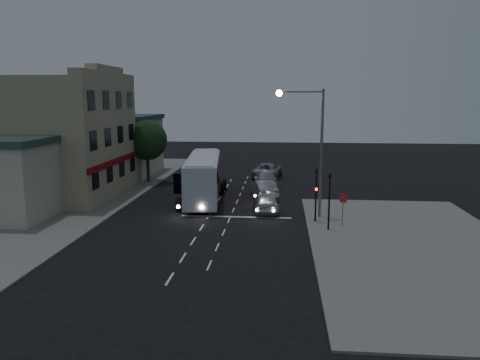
# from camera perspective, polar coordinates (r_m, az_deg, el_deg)

# --- Properties ---
(ground) EXTENTS (120.00, 120.00, 0.00)m
(ground) POSITION_cam_1_polar(r_m,az_deg,el_deg) (32.28, -4.40, -5.31)
(ground) COLOR black
(sidewalk_near) EXTENTS (12.00, 24.00, 0.12)m
(sidewalk_near) POSITION_cam_1_polar(r_m,az_deg,el_deg) (29.07, 20.58, -7.55)
(sidewalk_near) COLOR slate
(sidewalk_near) RESTS_ON ground
(sidewalk_far) EXTENTS (12.00, 50.00, 0.12)m
(sidewalk_far) POSITION_cam_1_polar(r_m,az_deg,el_deg) (43.60, -19.73, -1.77)
(sidewalk_far) COLOR slate
(sidewalk_far) RESTS_ON ground
(road_markings) EXTENTS (8.00, 30.55, 0.01)m
(road_markings) POSITION_cam_1_polar(r_m,az_deg,el_deg) (35.27, -1.45, -3.95)
(road_markings) COLOR silver
(road_markings) RESTS_ON ground
(tour_bus) EXTENTS (3.87, 12.31, 3.71)m
(tour_bus) POSITION_cam_1_polar(r_m,az_deg,el_deg) (39.46, -4.47, 0.48)
(tour_bus) COLOR silver
(tour_bus) RESTS_ON ground
(car_suv) EXTENTS (2.12, 4.56, 1.51)m
(car_suv) POSITION_cam_1_polar(r_m,az_deg,el_deg) (35.38, 3.21, -2.67)
(car_suv) COLOR silver
(car_suv) RESTS_ON ground
(car_sedan_a) EXTENTS (2.74, 4.85, 1.51)m
(car_sedan_a) POSITION_cam_1_polar(r_m,az_deg,el_deg) (40.36, 2.89, -1.09)
(car_sedan_a) COLOR #AEAFB4
(car_sedan_a) RESTS_ON ground
(car_sedan_b) EXTENTS (2.60, 5.23, 1.46)m
(car_sedan_b) POSITION_cam_1_polar(r_m,az_deg,el_deg) (45.16, 3.22, 0.06)
(car_sedan_b) COLOR #99989F
(car_sedan_b) RESTS_ON ground
(car_sedan_c) EXTENTS (3.29, 6.07, 1.61)m
(car_sedan_c) POSITION_cam_1_polar(r_m,az_deg,el_deg) (50.46, 3.40, 1.20)
(car_sedan_c) COLOR gray
(car_sedan_c) RESTS_ON ground
(traffic_signal_main) EXTENTS (0.25, 0.35, 4.10)m
(traffic_signal_main) POSITION_cam_1_polar(r_m,az_deg,el_deg) (32.15, 9.26, -1.05)
(traffic_signal_main) COLOR black
(traffic_signal_main) RESTS_ON sidewalk_near
(traffic_signal_side) EXTENTS (0.18, 0.15, 4.10)m
(traffic_signal_side) POSITION_cam_1_polar(r_m,az_deg,el_deg) (30.28, 10.84, -1.78)
(traffic_signal_side) COLOR black
(traffic_signal_side) RESTS_ON sidewalk_near
(regulatory_sign) EXTENTS (0.45, 0.12, 2.20)m
(regulatory_sign) POSITION_cam_1_polar(r_m,az_deg,el_deg) (31.50, 12.44, -2.91)
(regulatory_sign) COLOR slate
(regulatory_sign) RESTS_ON sidewalk_near
(streetlight) EXTENTS (3.32, 0.44, 9.00)m
(streetlight) POSITION_cam_1_polar(r_m,az_deg,el_deg) (33.09, 8.80, 5.07)
(streetlight) COLOR slate
(streetlight) RESTS_ON sidewalk_near
(main_building) EXTENTS (10.12, 12.00, 11.00)m
(main_building) POSITION_cam_1_polar(r_m,az_deg,el_deg) (43.32, -21.28, 4.89)
(main_building) COLOR #B2A98C
(main_building) RESTS_ON sidewalk_far
(low_building_north) EXTENTS (9.40, 9.40, 6.50)m
(low_building_north) POSITION_cam_1_polar(r_m,az_deg,el_deg) (54.28, -15.14, 4.24)
(low_building_north) COLOR beige
(low_building_north) RESTS_ON sidewalk_far
(street_tree) EXTENTS (4.00, 4.00, 6.20)m
(street_tree) POSITION_cam_1_polar(r_m,az_deg,el_deg) (47.82, -11.27, 4.99)
(street_tree) COLOR black
(street_tree) RESTS_ON sidewalk_far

